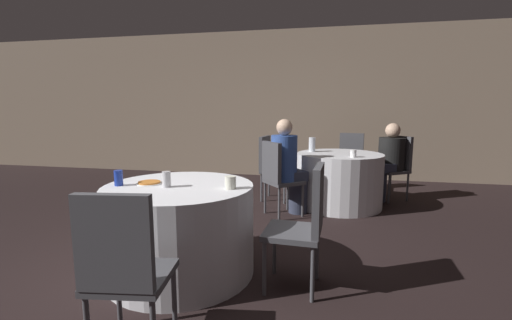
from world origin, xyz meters
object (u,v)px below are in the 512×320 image
chair_far_north (350,157)px  bottle_far (312,145)px  chair_near_east (306,217)px  person_black_shirt (388,161)px  table_far (339,180)px  soda_can_silver (166,179)px  chair_near_south (123,263)px  table_near (180,229)px  chair_far_west (270,162)px  pizza_plate_near (149,183)px  soda_can_blue (119,178)px  chair_far_northeast (396,162)px  person_blue_shirt (289,167)px  chair_far_southwest (277,173)px

chair_far_north → bottle_far: chair_far_north is taller
chair_near_east → person_black_shirt: 2.94m
table_far → soda_can_silver: (-1.38, -2.33, 0.42)m
chair_near_south → chair_far_north: 4.43m
table_near → chair_far_north: (1.51, 3.22, 0.19)m
chair_far_north → bottle_far: size_ratio=4.62×
chair_far_west → table_far: bearing=90.0°
chair_near_south → soda_can_silver: chair_near_south is taller
table_far → pizza_plate_near: 2.76m
soda_can_blue → chair_far_north: bearing=59.4°
pizza_plate_near → soda_can_blue: 0.23m
chair_far_north → soda_can_silver: (-1.58, -3.30, 0.24)m
chair_near_south → chair_far_northeast: 4.29m
chair_near_south → bottle_far: size_ratio=4.62×
chair_near_south → bottle_far: bearing=68.6°
person_black_shirt → pizza_plate_near: 3.53m
chair_far_north → chair_far_west: (-1.18, -0.82, 0.00)m
chair_far_north → chair_far_northeast: same height
chair_far_northeast → bottle_far: (-1.21, -0.43, 0.28)m
table_far → person_blue_shirt: bearing=-140.3°
chair_far_northeast → soda_can_silver: chair_far_northeast is taller
person_black_shirt → soda_can_blue: (-2.46, -2.81, 0.21)m
table_far → chair_far_southwest: chair_far_southwest is taller
soda_can_blue → chair_far_northeast: bearing=48.2°
table_far → person_black_shirt: bearing=33.5°
table_far → soda_can_blue: 2.98m
chair_far_southwest → chair_far_northeast: 1.98m
table_far → person_black_shirt: person_black_shirt is taller
chair_near_east → table_near: bearing=90.0°
chair_near_east → chair_far_southwest: (-0.45, 1.68, 0.00)m
chair_near_south → soda_can_blue: chair_near_south is taller
pizza_plate_near → soda_can_blue: size_ratio=1.70×
person_black_shirt → chair_far_southwest: bearing=93.4°
chair_far_northeast → soda_can_silver: bearing=109.0°
chair_far_west → soda_can_silver: bearing=-0.6°
chair_far_southwest → pizza_plate_near: bearing=-66.4°
chair_far_northeast → soda_can_blue: bearing=104.7°
soda_can_silver → bottle_far: (1.00, 2.44, 0.04)m
person_blue_shirt → bottle_far: person_blue_shirt is taller
bottle_far → soda_can_silver: bearing=-112.2°
person_black_shirt → bottle_far: person_black_shirt is taller
person_blue_shirt → table_near: bearing=-61.2°
person_blue_shirt → soda_can_silver: size_ratio=9.84×
table_far → person_blue_shirt: (-0.63, -0.53, 0.24)m
person_black_shirt → soda_can_silver: bearing=109.9°
chair_near_east → soda_can_blue: bearing=95.3°
person_black_shirt → soda_can_blue: person_black_shirt is taller
chair_far_west → soda_can_blue: (-0.79, -2.50, 0.24)m
chair_far_west → chair_far_northeast: bearing=111.0°
chair_far_northeast → person_black_shirt: 0.16m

